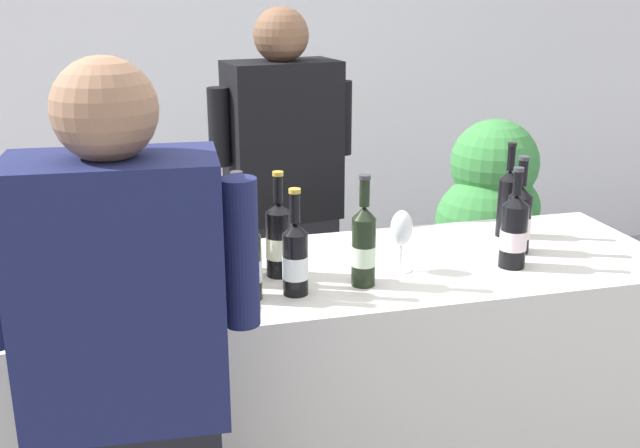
{
  "coord_description": "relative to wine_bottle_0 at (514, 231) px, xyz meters",
  "views": [
    {
      "loc": [
        -0.63,
        -2.13,
        1.83
      ],
      "look_at": [
        -0.08,
        0.0,
        1.13
      ],
      "focal_mm": 42.81,
      "sensor_mm": 36.0,
      "label": 1
    }
  ],
  "objects": [
    {
      "name": "wine_bottle_2",
      "position": [
        -0.84,
        0.08,
        0.0
      ],
      "size": [
        0.08,
        0.08,
        0.34
      ],
      "color": "black",
      "rests_on": "counter"
    },
    {
      "name": "potted_shrub",
      "position": [
        0.53,
        1.11,
        -0.33
      ],
      "size": [
        0.57,
        0.5,
        1.23
      ],
      "color": "brown",
      "rests_on": "ground_plane"
    },
    {
      "name": "wine_bottle_1",
      "position": [
        -0.89,
        0.16,
        0.02
      ],
      "size": [
        0.07,
        0.07,
        0.34
      ],
      "color": "black",
      "rests_on": "counter"
    },
    {
      "name": "wine_glass",
      "position": [
        -0.35,
        0.05,
        0.01
      ],
      "size": [
        0.07,
        0.07,
        0.19
      ],
      "color": "silver",
      "rests_on": "counter"
    },
    {
      "name": "wine_bottle_6",
      "position": [
        -0.5,
        -0.03,
        0.01
      ],
      "size": [
        0.07,
        0.07,
        0.33
      ],
      "color": "black",
      "rests_on": "counter"
    },
    {
      "name": "wine_bottle_0",
      "position": [
        0.0,
        0.0,
        0.0
      ],
      "size": [
        0.08,
        0.08,
        0.32
      ],
      "color": "black",
      "rests_on": "counter"
    },
    {
      "name": "wine_bottle_9",
      "position": [
        -1.03,
        0.28,
        0.01
      ],
      "size": [
        0.07,
        0.07,
        0.31
      ],
      "color": "black",
      "rests_on": "counter"
    },
    {
      "name": "wall_back",
      "position": [
        -0.51,
        2.72,
        0.3
      ],
      "size": [
        8.0,
        0.1,
        2.8
      ],
      "primitive_type": "cube",
      "color": "white",
      "rests_on": "ground_plane"
    },
    {
      "name": "ice_bucket",
      "position": [
        -1.15,
        -0.01,
        -0.0
      ],
      "size": [
        0.25,
        0.25,
        0.22
      ],
      "color": "silver",
      "rests_on": "counter"
    },
    {
      "name": "wine_bottle_5",
      "position": [
        0.08,
        0.12,
        -0.0
      ],
      "size": [
        0.08,
        0.08,
        0.32
      ],
      "color": "black",
      "rests_on": "counter"
    },
    {
      "name": "counter",
      "position": [
        -0.51,
        0.12,
        -0.61
      ],
      "size": [
        2.11,
        0.69,
        0.98
      ],
      "primitive_type": "cube",
      "color": "beige",
      "rests_on": "ground_plane"
    },
    {
      "name": "wine_bottle_7",
      "position": [
        -0.7,
        -0.04,
        -0.01
      ],
      "size": [
        0.07,
        0.07,
        0.31
      ],
      "color": "black",
      "rests_on": "counter"
    },
    {
      "name": "wine_bottle_4",
      "position": [
        -0.84,
        -0.04,
        -0.0
      ],
      "size": [
        0.08,
        0.08,
        0.32
      ],
      "color": "black",
      "rests_on": "counter"
    },
    {
      "name": "wine_bottle_3",
      "position": [
        -0.72,
        0.11,
        0.0
      ],
      "size": [
        0.08,
        0.08,
        0.32
      ],
      "color": "black",
      "rests_on": "counter"
    },
    {
      "name": "wine_bottle_8",
      "position": [
        0.13,
        0.28,
        0.01
      ],
      "size": [
        0.07,
        0.07,
        0.33
      ],
      "color": "black",
      "rests_on": "counter"
    },
    {
      "name": "person_server",
      "position": [
        -0.55,
        0.83,
        -0.24
      ],
      "size": [
        0.58,
        0.3,
        1.75
      ],
      "color": "black",
      "rests_on": "ground_plane"
    }
  ]
}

